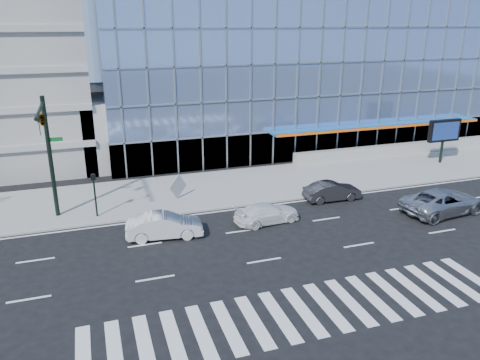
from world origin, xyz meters
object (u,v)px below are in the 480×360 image
object	(u,v)px
ped_signal_post	(94,188)
dark_sedan	(332,191)
white_suv	(267,213)
tilted_panel	(178,187)
traffic_signal	(45,132)
marquee_sign	(444,131)
silver_suv	(443,202)
white_sedan	(164,226)

from	to	relation	value
ped_signal_post	dark_sedan	bearing A→B (deg)	-6.70
white_suv	tilted_panel	xyz separation A→B (m)	(-4.73, 5.77, 0.41)
traffic_signal	marquee_sign	xyz separation A→B (m)	(33.00, 3.42, -3.10)
dark_sedan	silver_suv	bearing A→B (deg)	-125.70
white_sedan	dark_sedan	size ratio (longest dim) A/B	1.09
marquee_sign	dark_sedan	bearing A→B (deg)	-160.30
ped_signal_post	tilted_panel	bearing A→B (deg)	15.57
white_suv	tilted_panel	size ratio (longest dim) A/B	3.40
traffic_signal	dark_sedan	xyz separation A→B (m)	(19.05, -1.57, -5.47)
marquee_sign	tilted_panel	xyz separation A→B (m)	(-24.67, -1.43, -2.01)
ped_signal_post	tilted_panel	xyz separation A→B (m)	(5.83, 1.62, -1.09)
white_suv	dark_sedan	distance (m)	6.39
ped_signal_post	tilted_panel	world-z (taller)	ped_signal_post
traffic_signal	ped_signal_post	size ratio (longest dim) A/B	2.67
traffic_signal	white_sedan	bearing A→B (deg)	-31.66
white_sedan	marquee_sign	bearing A→B (deg)	-67.59
silver_suv	white_sedan	size ratio (longest dim) A/B	1.30
dark_sedan	traffic_signal	bearing A→B (deg)	86.78
ped_signal_post	tilted_panel	distance (m)	6.15
silver_suv	tilted_panel	world-z (taller)	tilted_panel
ped_signal_post	white_sedan	xyz separation A→B (m)	(3.81, -4.26, -1.38)
traffic_signal	tilted_panel	world-z (taller)	traffic_signal
ped_signal_post	white_suv	bearing A→B (deg)	-21.44
white_suv	dark_sedan	xyz separation A→B (m)	(6.00, 2.20, 0.05)
white_sedan	tilted_panel	distance (m)	6.23
white_sedan	traffic_signal	bearing A→B (deg)	65.43
silver_suv	dark_sedan	distance (m)	7.53
dark_sedan	tilted_panel	distance (m)	11.31
marquee_sign	white_sedan	size ratio (longest dim) A/B	0.87
tilted_panel	traffic_signal	bearing A→B (deg)	156.42
traffic_signal	silver_suv	world-z (taller)	traffic_signal
tilted_panel	dark_sedan	bearing A→B (deg)	-55.47
dark_sedan	tilted_panel	size ratio (longest dim) A/B	3.24
marquee_sign	white_suv	world-z (taller)	marquee_sign
silver_suv	white_sedan	bearing A→B (deg)	76.45
ped_signal_post	white_suv	world-z (taller)	ped_signal_post
silver_suv	white_sedan	xyz separation A→B (m)	(-18.74, 2.23, -0.07)
white_suv	dark_sedan	bearing A→B (deg)	-77.17
marquee_sign	silver_suv	world-z (taller)	marquee_sign
silver_suv	white_suv	bearing A→B (deg)	72.16
ped_signal_post	marquee_sign	distance (m)	30.67
traffic_signal	marquee_sign	bearing A→B (deg)	5.92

